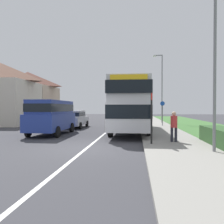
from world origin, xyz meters
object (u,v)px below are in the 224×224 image
parked_car_silver (74,118)px  bus_stop_sign (152,114)px  cycle_route_sign (162,112)px  street_lamp_near (212,49)px  parked_van_blue (52,115)px  double_decker_bus (131,104)px  pedestrian_at_stop (174,125)px  street_lamp_mid (161,85)px

parked_car_silver → bus_stop_sign: 11.65m
cycle_route_sign → street_lamp_near: 13.93m
parked_van_blue → parked_car_silver: bearing=88.4°
double_decker_bus → cycle_route_sign: double_decker_bus is taller
pedestrian_at_stop → bus_stop_sign: bus_stop_sign is taller
cycle_route_sign → street_lamp_near: bearing=-88.3°
double_decker_bus → bus_stop_sign: double_decker_bus is taller
bus_stop_sign → street_lamp_mid: street_lamp_mid is taller
double_decker_bus → bus_stop_sign: size_ratio=4.26×
double_decker_bus → cycle_route_sign: 6.19m
cycle_route_sign → street_lamp_near: size_ratio=0.35×
double_decker_bus → pedestrian_at_stop: size_ratio=6.63×
parked_car_silver → cycle_route_sign: cycle_route_sign is taller
cycle_route_sign → street_lamp_mid: size_ratio=0.31×
cycle_route_sign → street_lamp_near: street_lamp_near is taller
parked_car_silver → bus_stop_sign: bearing=-56.3°
parked_car_silver → pedestrian_at_stop: pedestrian_at_stop is taller
pedestrian_at_stop → street_lamp_mid: 16.38m
pedestrian_at_stop → cycle_route_sign: 11.13m
double_decker_bus → bus_stop_sign: 6.65m
bus_stop_sign → street_lamp_near: bearing=-37.8°
street_lamp_near → parked_car_silver: bearing=127.3°
double_decker_bus → street_lamp_near: size_ratio=1.52×
parked_van_blue → pedestrian_at_stop: size_ratio=3.10×
double_decker_bus → bus_stop_sign: (1.14, -6.52, -0.60)m
bus_stop_sign → cycle_route_sign: bearing=81.2°
parked_van_blue → cycle_route_sign: cycle_route_sign is taller
parked_van_blue → parked_car_silver: size_ratio=1.16×
parked_van_blue → parked_car_silver: parked_van_blue is taller
street_lamp_near → street_lamp_mid: 18.48m
parked_car_silver → bus_stop_sign: bus_stop_sign is taller
double_decker_bus → street_lamp_near: bearing=-67.7°
pedestrian_at_stop → street_lamp_mid: size_ratio=0.20×
street_lamp_near → pedestrian_at_stop: bearing=112.5°
pedestrian_at_stop → street_lamp_near: 4.24m
parked_car_silver → pedestrian_at_stop: 11.71m
double_decker_bus → parked_car_silver: bearing=149.4°
street_lamp_mid → street_lamp_near: bearing=-89.9°
parked_van_blue → cycle_route_sign: size_ratio=2.06×
cycle_route_sign → street_lamp_mid: bearing=85.5°
double_decker_bus → cycle_route_sign: bearing=61.0°
street_lamp_near → cycle_route_sign: bearing=91.7°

